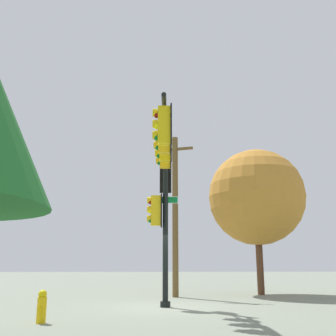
# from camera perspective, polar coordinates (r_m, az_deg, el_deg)

# --- Properties ---
(ground_plane) EXTENTS (120.00, 120.00, 0.00)m
(ground_plane) POSITION_cam_1_polar(r_m,az_deg,el_deg) (14.95, -0.38, -19.07)
(ground_plane) COLOR gray
(signal_pole_assembly) EXTENTS (5.07, 1.15, 6.56)m
(signal_pole_assembly) POSITION_cam_1_polar(r_m,az_deg,el_deg) (13.93, -0.70, -0.25)
(signal_pole_assembly) COLOR black
(signal_pole_assembly) RESTS_ON ground_plane
(utility_pole) EXTENTS (0.70, 1.74, 7.58)m
(utility_pole) POSITION_cam_1_polar(r_m,az_deg,el_deg) (19.34, 1.02, -6.10)
(utility_pole) COLOR brown
(utility_pole) RESTS_ON ground_plane
(fire_hydrant) EXTENTS (0.33, 0.24, 0.83)m
(fire_hydrant) POSITION_cam_1_polar(r_m,az_deg,el_deg) (11.50, -17.40, -18.18)
(fire_hydrant) COLOR #E9B40E
(fire_hydrant) RESTS_ON ground_plane
(tree_far) EXTENTS (4.91, 4.91, 7.30)m
(tree_far) POSITION_cam_1_polar(r_m,az_deg,el_deg) (21.36, 12.38, -4.03)
(tree_far) COLOR #533421
(tree_far) RESTS_ON ground_plane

